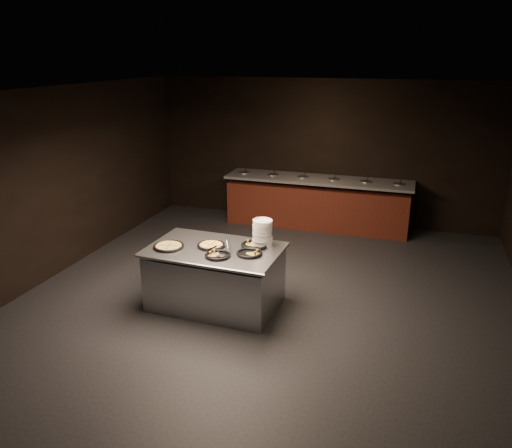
% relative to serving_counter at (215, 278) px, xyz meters
% --- Properties ---
extents(room, '(7.02, 8.02, 2.92)m').
position_rel_serving_counter_xyz_m(room, '(0.68, 0.18, 1.04)').
color(room, black).
rests_on(room, ground).
extents(salad_bar, '(3.70, 0.83, 1.18)m').
position_rel_serving_counter_xyz_m(salad_bar, '(0.68, 3.74, 0.03)').
color(salad_bar, '#542313').
rests_on(salad_bar, ground).
extents(serving_counter, '(1.83, 1.21, 0.86)m').
position_rel_serving_counter_xyz_m(serving_counter, '(0.00, 0.00, 0.00)').
color(serving_counter, '#ADAFB4').
rests_on(serving_counter, ground).
extents(plate_stack, '(0.27, 0.27, 0.36)m').
position_rel_serving_counter_xyz_m(plate_stack, '(0.58, 0.31, 0.62)').
color(plate_stack, silver).
rests_on(plate_stack, serving_counter).
extents(pan_veggie_whole, '(0.41, 0.41, 0.04)m').
position_rel_serving_counter_xyz_m(pan_veggie_whole, '(-0.60, -0.17, 0.47)').
color(pan_veggie_whole, black).
rests_on(pan_veggie_whole, serving_counter).
extents(pan_cheese_whole, '(0.38, 0.38, 0.04)m').
position_rel_serving_counter_xyz_m(pan_cheese_whole, '(-0.07, 0.04, 0.47)').
color(pan_cheese_whole, black).
rests_on(pan_cheese_whole, serving_counter).
extents(pan_cheese_slices_a, '(0.37, 0.37, 0.04)m').
position_rel_serving_counter_xyz_m(pan_cheese_slices_a, '(0.50, 0.23, 0.46)').
color(pan_cheese_slices_a, black).
rests_on(pan_cheese_slices_a, serving_counter).
extents(pan_cheese_slices_b, '(0.34, 0.34, 0.04)m').
position_rel_serving_counter_xyz_m(pan_cheese_slices_b, '(0.15, -0.26, 0.46)').
color(pan_cheese_slices_b, black).
rests_on(pan_cheese_slices_b, serving_counter).
extents(pan_veggie_slices, '(0.35, 0.35, 0.04)m').
position_rel_serving_counter_xyz_m(pan_veggie_slices, '(0.52, -0.06, 0.46)').
color(pan_veggie_slices, black).
rests_on(pan_veggie_slices, serving_counter).
extents(server_left, '(0.24, 0.30, 0.17)m').
position_rel_serving_counter_xyz_m(server_left, '(0.18, 0.03, 0.53)').
color(server_left, '#ADAFB4').
rests_on(server_left, serving_counter).
extents(server_right, '(0.30, 0.12, 0.14)m').
position_rel_serving_counter_xyz_m(server_right, '(0.10, -0.25, 0.52)').
color(server_right, '#ADAFB4').
rests_on(server_right, serving_counter).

